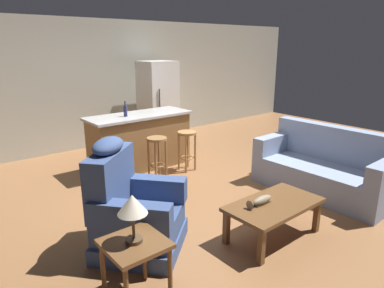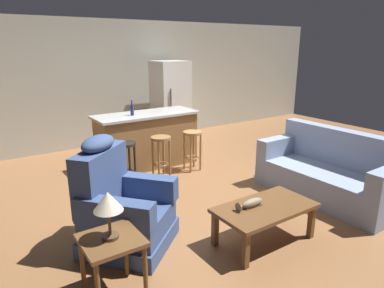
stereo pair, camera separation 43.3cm
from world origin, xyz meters
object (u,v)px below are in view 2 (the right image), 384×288
(end_table, at_px, (112,249))
(table_lamp, at_px, (108,204))
(recliner_near_lamp, at_px, (121,208))
(bar_stool_middle, at_px, (161,149))
(bar_stool_left, at_px, (126,156))
(fish_figurine, at_px, (250,204))
(bar_stool_right, at_px, (192,143))
(refrigerator, at_px, (170,102))
(kitchen_island, at_px, (147,140))
(bottle_tall_green, at_px, (132,110))
(coffee_table, at_px, (265,211))
(couch, at_px, (329,174))

(end_table, height_order, table_lamp, table_lamp)
(recliner_near_lamp, bearing_deg, bar_stool_middle, 98.49)
(table_lamp, relative_size, bar_stool_left, 0.60)
(fish_figurine, bearing_deg, bar_stool_right, 71.00)
(end_table, xyz_separation_m, refrigerator, (2.95, 4.04, 0.42))
(end_table, xyz_separation_m, kitchen_island, (1.76, 2.84, 0.02))
(fish_figurine, height_order, bottle_tall_green, bottle_tall_green)
(coffee_table, xyz_separation_m, couch, (1.59, 0.33, -0.02))
(table_lamp, xyz_separation_m, bar_stool_right, (2.30, 2.20, -0.40))
(bar_stool_middle, distance_m, bottle_tall_green, 0.86)
(coffee_table, distance_m, recliner_near_lamp, 1.54)
(table_lamp, height_order, bar_stool_middle, table_lamp)
(recliner_near_lamp, relative_size, refrigerator, 0.68)
(bar_stool_left, xyz_separation_m, bar_stool_middle, (0.61, 0.00, 0.00))
(recliner_near_lamp, distance_m, bar_stool_left, 1.65)
(recliner_near_lamp, relative_size, kitchen_island, 0.67)
(fish_figurine, height_order, recliner_near_lamp, recliner_near_lamp)
(table_lamp, bearing_deg, bottle_tall_green, 62.02)
(fish_figurine, xyz_separation_m, couch, (1.75, 0.26, -0.12))
(end_table, bearing_deg, kitchen_island, 58.23)
(fish_figurine, bearing_deg, couch, 8.28)
(couch, bearing_deg, bottle_tall_green, -56.23)
(table_lamp, height_order, kitchen_island, table_lamp)
(end_table, bearing_deg, bar_stool_left, 63.91)
(fish_figurine, xyz_separation_m, recliner_near_lamp, (-1.15, 0.74, -0.04))
(couch, relative_size, bar_stool_right, 2.82)
(coffee_table, relative_size, kitchen_island, 0.61)
(bottle_tall_green, bearing_deg, coffee_table, -86.13)
(recliner_near_lamp, height_order, bar_stool_right, recliner_near_lamp)
(coffee_table, xyz_separation_m, bar_stool_middle, (0.00, 2.30, 0.11))
(end_table, bearing_deg, couch, 4.01)
(table_lamp, relative_size, bar_stool_right, 0.60)
(couch, height_order, bar_stool_right, couch)
(couch, distance_m, table_lamp, 3.33)
(end_table, height_order, kitchen_island, kitchen_island)
(fish_figurine, xyz_separation_m, bar_stool_left, (-0.45, 2.23, 0.01))
(end_table, bearing_deg, recliner_near_lamp, 61.86)
(table_lamp, bearing_deg, coffee_table, -3.50)
(bar_stool_left, relative_size, bottle_tall_green, 2.69)
(coffee_table, distance_m, bar_stool_left, 2.38)
(kitchen_island, xyz_separation_m, bottle_tall_green, (-0.27, -0.03, 0.57))
(end_table, bearing_deg, fish_figurine, -0.95)
(fish_figurine, relative_size, end_table, 0.61)
(couch, bearing_deg, fish_figurine, 7.27)
(recliner_near_lamp, height_order, bottle_tall_green, bottle_tall_green)
(fish_figurine, bearing_deg, kitchen_island, 85.42)
(refrigerator, bearing_deg, coffee_table, -107.03)
(kitchen_island, bearing_deg, bottle_tall_green, -174.40)
(table_lamp, distance_m, bar_stool_middle, 2.80)
(couch, bearing_deg, bar_stool_right, -64.53)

